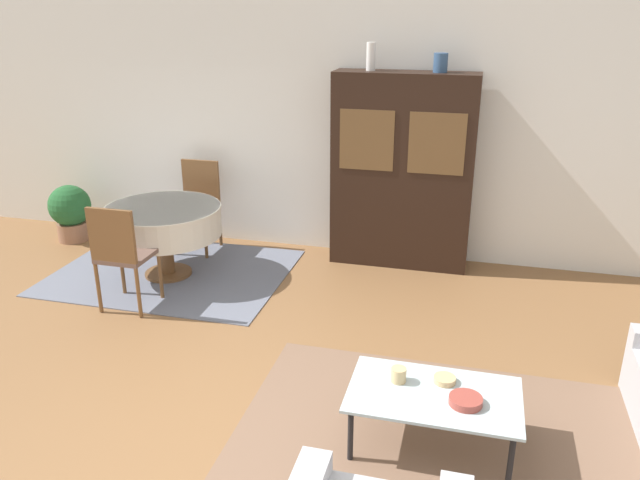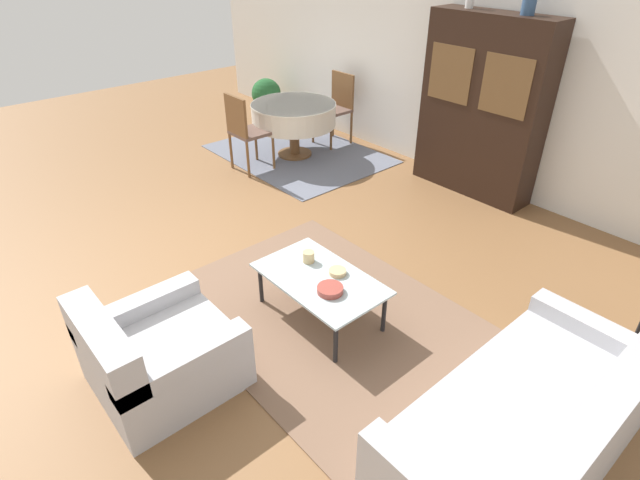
{
  "view_description": "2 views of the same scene",
  "coord_description": "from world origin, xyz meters",
  "px_view_note": "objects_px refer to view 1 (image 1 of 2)",
  "views": [
    {
      "loc": [
        1.33,
        -2.94,
        2.66
      ],
      "look_at": [
        0.2,
        1.4,
        0.95
      ],
      "focal_mm": 35.0,
      "sensor_mm": 36.0,
      "label": 1
    },
    {
      "loc": [
        3.62,
        -1.71,
        2.75
      ],
      "look_at": [
        1.19,
        0.4,
        0.75
      ],
      "focal_mm": 28.0,
      "sensor_mm": 36.0,
      "label": 2
    }
  ],
  "objects_px": {
    "dining_table": "(164,221)",
    "dining_chair_near": "(121,251)",
    "cup": "(399,375)",
    "dining_chair_far": "(198,200)",
    "display_cabinet": "(402,172)",
    "bowl_small": "(445,380)",
    "bowl": "(466,401)",
    "potted_plant": "(70,211)",
    "coffee_table": "(434,398)",
    "vase_short": "(441,63)",
    "vase_tall": "(371,57)"
  },
  "relations": [
    {
      "from": "vase_short",
      "to": "potted_plant",
      "type": "bearing_deg",
      "value": -175.96
    },
    {
      "from": "bowl_small",
      "to": "dining_table",
      "type": "bearing_deg",
      "value": 147.33
    },
    {
      "from": "dining_table",
      "to": "display_cabinet",
      "type": "bearing_deg",
      "value": 22.89
    },
    {
      "from": "coffee_table",
      "to": "vase_short",
      "type": "distance_m",
      "value": 3.48
    },
    {
      "from": "dining_chair_far",
      "to": "bowl",
      "type": "bearing_deg",
      "value": 136.81
    },
    {
      "from": "vase_tall",
      "to": "dining_chair_near",
      "type": "bearing_deg",
      "value": -137.27
    },
    {
      "from": "cup",
      "to": "vase_tall",
      "type": "bearing_deg",
      "value": 104.44
    },
    {
      "from": "display_cabinet",
      "to": "vase_tall",
      "type": "height_order",
      "value": "vase_tall"
    },
    {
      "from": "coffee_table",
      "to": "cup",
      "type": "height_order",
      "value": "cup"
    },
    {
      "from": "bowl_small",
      "to": "potted_plant",
      "type": "bearing_deg",
      "value": 150.59
    },
    {
      "from": "dining_table",
      "to": "vase_tall",
      "type": "bearing_deg",
      "value": 26.7
    },
    {
      "from": "display_cabinet",
      "to": "potted_plant",
      "type": "distance_m",
      "value": 3.92
    },
    {
      "from": "dining_table",
      "to": "bowl_small",
      "type": "xyz_separation_m",
      "value": [
        2.94,
        -1.89,
        -0.18
      ]
    },
    {
      "from": "dining_table",
      "to": "bowl_small",
      "type": "bearing_deg",
      "value": -32.67
    },
    {
      "from": "display_cabinet",
      "to": "dining_chair_far",
      "type": "height_order",
      "value": "display_cabinet"
    },
    {
      "from": "cup",
      "to": "dining_chair_far",
      "type": "bearing_deg",
      "value": 133.98
    },
    {
      "from": "cup",
      "to": "vase_tall",
      "type": "height_order",
      "value": "vase_tall"
    },
    {
      "from": "dining_table",
      "to": "vase_tall",
      "type": "relative_size",
      "value": 4.27
    },
    {
      "from": "cup",
      "to": "potted_plant",
      "type": "relative_size",
      "value": 0.15
    },
    {
      "from": "dining_table",
      "to": "bowl",
      "type": "xyz_separation_m",
      "value": [
        3.08,
        -2.09,
        -0.17
      ]
    },
    {
      "from": "vase_short",
      "to": "bowl_small",
      "type": "bearing_deg",
      "value": -82.93
    },
    {
      "from": "dining_chair_near",
      "to": "bowl_small",
      "type": "relative_size",
      "value": 7.08
    },
    {
      "from": "dining_table",
      "to": "cup",
      "type": "distance_m",
      "value": 3.3
    },
    {
      "from": "display_cabinet",
      "to": "bowl",
      "type": "height_order",
      "value": "display_cabinet"
    },
    {
      "from": "cup",
      "to": "vase_short",
      "type": "height_order",
      "value": "vase_short"
    },
    {
      "from": "vase_short",
      "to": "coffee_table",
      "type": "bearing_deg",
      "value": -84.26
    },
    {
      "from": "cup",
      "to": "potted_plant",
      "type": "height_order",
      "value": "potted_plant"
    },
    {
      "from": "vase_short",
      "to": "dining_chair_near",
      "type": "bearing_deg",
      "value": -145.78
    },
    {
      "from": "vase_tall",
      "to": "bowl_small",
      "type": "bearing_deg",
      "value": -70.0
    },
    {
      "from": "display_cabinet",
      "to": "vase_short",
      "type": "relative_size",
      "value": 11.1
    },
    {
      "from": "dining_chair_far",
      "to": "cup",
      "type": "relative_size",
      "value": 10.16
    },
    {
      "from": "bowl",
      "to": "potted_plant",
      "type": "bearing_deg",
      "value": 149.44
    },
    {
      "from": "bowl_small",
      "to": "vase_tall",
      "type": "bearing_deg",
      "value": 110.0
    },
    {
      "from": "coffee_table",
      "to": "dining_chair_far",
      "type": "xyz_separation_m",
      "value": [
        -2.89,
        2.83,
        0.22
      ]
    },
    {
      "from": "dining_table",
      "to": "dining_chair_near",
      "type": "distance_m",
      "value": 0.8
    },
    {
      "from": "bowl",
      "to": "vase_short",
      "type": "distance_m",
      "value": 3.53
    },
    {
      "from": "potted_plant",
      "to": "dining_chair_far",
      "type": "bearing_deg",
      "value": 4.98
    },
    {
      "from": "display_cabinet",
      "to": "vase_short",
      "type": "height_order",
      "value": "vase_short"
    },
    {
      "from": "dining_chair_near",
      "to": "coffee_table",
      "type": "bearing_deg",
      "value": -22.96
    },
    {
      "from": "dining_table",
      "to": "vase_short",
      "type": "distance_m",
      "value": 3.16
    },
    {
      "from": "coffee_table",
      "to": "vase_tall",
      "type": "distance_m",
      "value": 3.62
    },
    {
      "from": "bowl",
      "to": "vase_tall",
      "type": "bearing_deg",
      "value": 111.05
    },
    {
      "from": "coffee_table",
      "to": "bowl_small",
      "type": "height_order",
      "value": "bowl_small"
    },
    {
      "from": "display_cabinet",
      "to": "potted_plant",
      "type": "relative_size",
      "value": 3.02
    },
    {
      "from": "coffee_table",
      "to": "dining_table",
      "type": "relative_size",
      "value": 0.91
    },
    {
      "from": "dining_chair_near",
      "to": "vase_tall",
      "type": "height_order",
      "value": "vase_tall"
    },
    {
      "from": "display_cabinet",
      "to": "bowl",
      "type": "bearing_deg",
      "value": -75.11
    },
    {
      "from": "display_cabinet",
      "to": "bowl",
      "type": "xyz_separation_m",
      "value": [
        0.81,
        -3.05,
        -0.59
      ]
    },
    {
      "from": "dining_chair_far",
      "to": "bowl_small",
      "type": "xyz_separation_m",
      "value": [
        2.94,
        -2.69,
        -0.17
      ]
    },
    {
      "from": "dining_chair_near",
      "to": "bowl",
      "type": "xyz_separation_m",
      "value": [
        3.08,
        -1.29,
        -0.16
      ]
    }
  ]
}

